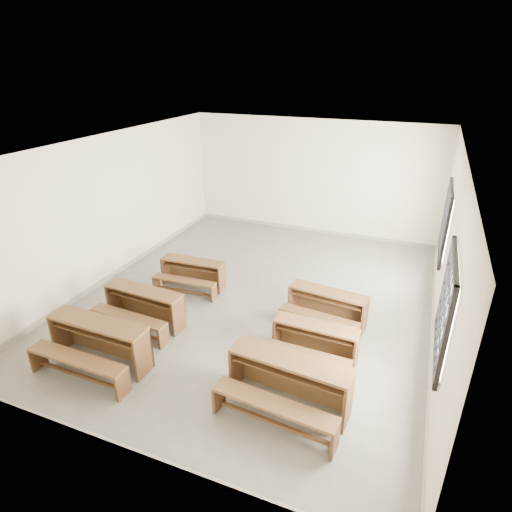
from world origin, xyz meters
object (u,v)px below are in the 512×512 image
at_px(desk_set_5, 326,305).
at_px(desk_set_1, 143,304).
at_px(desk_set_4, 314,340).
at_px(desk_set_0, 98,340).
at_px(desk_set_3, 288,380).
at_px(desk_set_2, 192,272).

bearing_deg(desk_set_5, desk_set_1, -151.28).
bearing_deg(desk_set_5, desk_set_4, -80.06).
xyz_separation_m(desk_set_1, desk_set_5, (3.21, 1.30, -0.02)).
bearing_deg(desk_set_1, desk_set_0, -85.30).
xyz_separation_m(desk_set_1, desk_set_3, (3.21, -1.04, 0.05)).
bearing_deg(desk_set_1, desk_set_2, 88.78).
height_order(desk_set_3, desk_set_4, desk_set_3).
relative_size(desk_set_1, desk_set_4, 1.12).
distance_m(desk_set_0, desk_set_1, 1.28).
distance_m(desk_set_0, desk_set_5, 4.10).
relative_size(desk_set_2, desk_set_4, 1.01).
relative_size(desk_set_4, desk_set_5, 0.92).
xyz_separation_m(desk_set_0, desk_set_5, (3.18, 2.58, -0.07)).
bearing_deg(desk_set_5, desk_set_3, -83.44).
height_order(desk_set_0, desk_set_5, desk_set_0).
xyz_separation_m(desk_set_1, desk_set_4, (3.28, 0.18, -0.04)).
relative_size(desk_set_3, desk_set_4, 1.28).
xyz_separation_m(desk_set_2, desk_set_5, (3.08, -0.30, 0.02)).
distance_m(desk_set_4, desk_set_5, 1.13).
bearing_deg(desk_set_4, desk_set_0, -153.86).
height_order(desk_set_0, desk_set_3, desk_set_3).
distance_m(desk_set_3, desk_set_4, 1.22).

